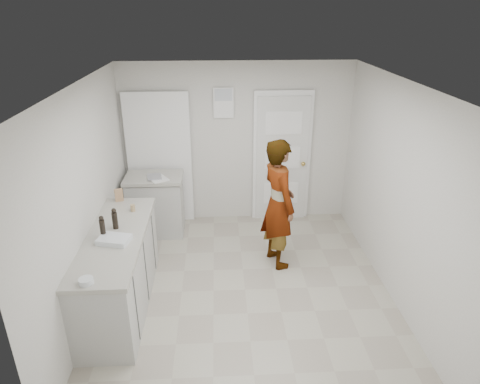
{
  "coord_description": "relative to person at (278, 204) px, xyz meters",
  "views": [
    {
      "loc": [
        -0.3,
        -4.34,
        3.23
      ],
      "look_at": [
        -0.04,
        0.4,
        1.15
      ],
      "focal_mm": 32.0,
      "sensor_mm": 36.0,
      "label": 1
    }
  ],
  "objects": [
    {
      "name": "ground",
      "position": [
        -0.47,
        -0.61,
        -0.87
      ],
      "size": [
        4.0,
        4.0,
        0.0
      ],
      "primitive_type": "plane",
      "color": "#A09786",
      "rests_on": "ground"
    },
    {
      "name": "room_shell",
      "position": [
        -0.64,
        1.34,
        0.15
      ],
      "size": [
        4.0,
        4.0,
        4.0
      ],
      "color": "beige",
      "rests_on": "ground"
    },
    {
      "name": "main_counter",
      "position": [
        -1.92,
        -0.81,
        -0.44
      ],
      "size": [
        0.64,
        1.96,
        0.93
      ],
      "color": "beige",
      "rests_on": "ground"
    },
    {
      "name": "side_counter",
      "position": [
        -1.72,
        0.94,
        -0.44
      ],
      "size": [
        0.84,
        0.61,
        0.93
      ],
      "color": "beige",
      "rests_on": "ground"
    },
    {
      "name": "person",
      "position": [
        0.0,
        0.0,
        0.0
      ],
      "size": [
        0.6,
        0.74,
        1.74
      ],
      "primitive_type": "imported",
      "rotation": [
        0.0,
        0.0,
        1.89
      ],
      "color": "silver",
      "rests_on": "ground"
    },
    {
      "name": "cake_mix_box",
      "position": [
        -2.04,
        0.09,
        0.14
      ],
      "size": [
        0.11,
        0.08,
        0.16
      ],
      "primitive_type": "cube",
      "rotation": [
        0.0,
        0.0,
        0.35
      ],
      "color": "#AA7F55",
      "rests_on": "main_counter"
    },
    {
      "name": "spice_jar",
      "position": [
        -1.81,
        -0.22,
        0.1
      ],
      "size": [
        0.06,
        0.06,
        0.09
      ],
      "primitive_type": "cylinder",
      "color": "tan",
      "rests_on": "main_counter"
    },
    {
      "name": "oil_cruet_a",
      "position": [
        -1.93,
        -0.65,
        0.17
      ],
      "size": [
        0.06,
        0.06,
        0.25
      ],
      "color": "black",
      "rests_on": "main_counter"
    },
    {
      "name": "oil_cruet_b",
      "position": [
        -2.01,
        -0.87,
        0.18
      ],
      "size": [
        0.06,
        0.06,
        0.27
      ],
      "color": "black",
      "rests_on": "main_counter"
    },
    {
      "name": "baking_dish",
      "position": [
        -1.88,
        -0.96,
        0.08
      ],
      "size": [
        0.37,
        0.3,
        0.06
      ],
      "rotation": [
        0.0,
        0.0,
        -0.24
      ],
      "color": "silver",
      "rests_on": "main_counter"
    },
    {
      "name": "egg_bowl",
      "position": [
        -1.98,
        -1.69,
        0.08
      ],
      "size": [
        0.13,
        0.13,
        0.05
      ],
      "color": "silver",
      "rests_on": "main_counter"
    },
    {
      "name": "papers",
      "position": [
        -1.64,
        0.82,
        0.06
      ],
      "size": [
        0.36,
        0.38,
        0.01
      ],
      "primitive_type": "cube",
      "rotation": [
        0.0,
        0.0,
        0.55
      ],
      "color": "white",
      "rests_on": "side_counter"
    }
  ]
}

